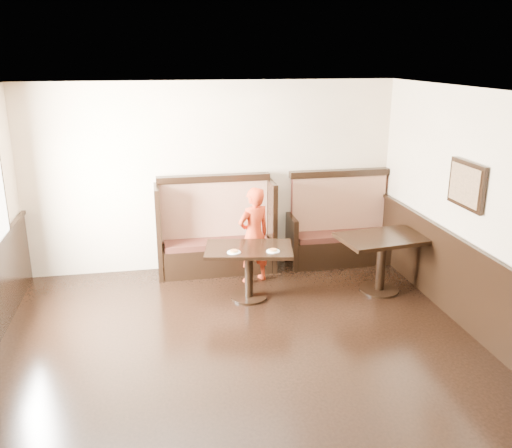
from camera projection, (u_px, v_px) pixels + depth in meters
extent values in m
plane|color=black|center=(257.00, 398.00, 5.20)|extent=(7.00, 7.00, 0.00)
plane|color=beige|center=(213.00, 177.00, 8.05)|extent=(5.50, 0.00, 5.50)
plane|color=white|center=(257.00, 100.00, 4.35)|extent=(7.00, 7.00, 0.00)
cube|color=black|center=(467.00, 185.00, 6.29)|extent=(0.04, 0.70, 0.55)
cube|color=olive|center=(465.00, 185.00, 6.28)|extent=(0.01, 0.60, 0.45)
cube|color=black|center=(217.00, 258.00, 8.15)|extent=(1.60, 0.50, 0.42)
cube|color=#391912|center=(217.00, 243.00, 8.07)|extent=(1.54, 0.46, 0.09)
cube|color=#531013|center=(214.00, 211.00, 8.14)|extent=(1.60, 0.12, 0.92)
cube|color=black|center=(213.00, 178.00, 7.99)|extent=(1.68, 0.16, 0.10)
cube|color=black|center=(159.00, 230.00, 7.95)|extent=(0.07, 0.72, 1.36)
cube|color=black|center=(270.00, 224.00, 8.25)|extent=(0.07, 0.72, 1.36)
cube|color=black|center=(340.00, 250.00, 8.50)|extent=(1.50, 0.50, 0.42)
cube|color=#391912|center=(341.00, 235.00, 8.42)|extent=(1.44, 0.46, 0.09)
cube|color=#531013|center=(338.00, 204.00, 8.48)|extent=(1.50, 0.12, 0.92)
cube|color=black|center=(339.00, 173.00, 8.33)|extent=(1.58, 0.16, 0.10)
cube|color=black|center=(290.00, 240.00, 8.39)|extent=(0.07, 0.72, 0.80)
cube|color=black|center=(386.00, 234.00, 8.67)|extent=(0.07, 0.72, 0.80)
cube|color=black|center=(249.00, 249.00, 7.12)|extent=(1.24, 0.90, 0.05)
cylinder|color=black|center=(249.00, 274.00, 7.23)|extent=(0.11, 0.11, 0.66)
cylinder|color=black|center=(249.00, 297.00, 7.33)|extent=(0.49, 0.49, 0.03)
cube|color=black|center=(383.00, 238.00, 7.31)|extent=(1.24, 0.91, 0.05)
cylinder|color=black|center=(381.00, 266.00, 7.43)|extent=(0.13, 0.13, 0.73)
cylinder|color=black|center=(379.00, 290.00, 7.54)|extent=(0.54, 0.54, 0.03)
imported|color=#AB2C12|center=(254.00, 235.00, 7.67)|extent=(0.60, 0.51, 1.40)
cylinder|color=white|center=(234.00, 252.00, 6.93)|extent=(0.18, 0.18, 0.01)
cylinder|color=tan|center=(234.00, 251.00, 6.93)|extent=(0.11, 0.11, 0.01)
cylinder|color=#EABA54|center=(234.00, 250.00, 6.93)|extent=(0.09, 0.09, 0.01)
cylinder|color=white|center=(273.00, 251.00, 6.97)|extent=(0.17, 0.17, 0.01)
cylinder|color=tan|center=(273.00, 250.00, 6.97)|extent=(0.11, 0.11, 0.01)
cylinder|color=#EABA54|center=(273.00, 249.00, 6.97)|extent=(0.09, 0.09, 0.01)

